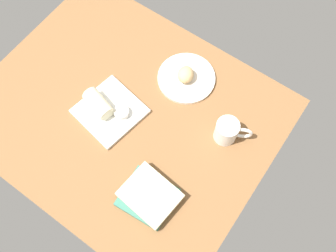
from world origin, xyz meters
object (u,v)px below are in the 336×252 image
(round_plate, at_px, (186,78))
(coffee_mug, at_px, (228,131))
(square_plate, at_px, (110,111))
(sauce_cup, at_px, (121,112))
(scone_pastry, at_px, (186,75))
(breakfast_wrap, at_px, (99,104))
(book_stack, at_px, (149,196))

(round_plate, distance_m, coffee_mug, 0.28)
(square_plate, relative_size, sauce_cup, 3.94)
(scone_pastry, relative_size, breakfast_wrap, 0.61)
(square_plate, height_order, breakfast_wrap, breakfast_wrap)
(scone_pastry, xyz_separation_m, book_stack, (0.16, -0.46, -0.02))
(round_plate, relative_size, coffee_mug, 1.78)
(book_stack, bearing_deg, coffee_mug, 74.46)
(breakfast_wrap, xyz_separation_m, coffee_mug, (0.45, 0.18, 0.00))
(round_plate, distance_m, square_plate, 0.32)
(scone_pastry, height_order, breakfast_wrap, breakfast_wrap)
(round_plate, bearing_deg, coffee_mug, -24.75)
(breakfast_wrap, bearing_deg, scone_pastry, 161.45)
(sauce_cup, bearing_deg, book_stack, -35.62)
(coffee_mug, bearing_deg, square_plate, -157.59)
(scone_pastry, height_order, coffee_mug, coffee_mug)
(round_plate, relative_size, sauce_cup, 4.09)
(scone_pastry, bearing_deg, square_plate, -118.91)
(square_plate, bearing_deg, coffee_mug, 22.41)
(sauce_cup, xyz_separation_m, breakfast_wrap, (-0.08, -0.03, 0.02))
(sauce_cup, distance_m, breakfast_wrap, 0.09)
(book_stack, height_order, coffee_mug, coffee_mug)
(round_plate, xyz_separation_m, book_stack, (0.16, -0.46, 0.02))
(round_plate, height_order, square_plate, square_plate)
(scone_pastry, xyz_separation_m, square_plate, (-0.15, -0.28, -0.03))
(square_plate, distance_m, book_stack, 0.36)
(round_plate, distance_m, sauce_cup, 0.29)
(breakfast_wrap, bearing_deg, book_stack, 79.63)
(square_plate, xyz_separation_m, coffee_mug, (0.41, 0.17, 0.04))
(book_stack, bearing_deg, round_plate, 108.87)
(breakfast_wrap, distance_m, book_stack, 0.39)
(scone_pastry, relative_size, book_stack, 0.36)
(round_plate, bearing_deg, book_stack, -71.13)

